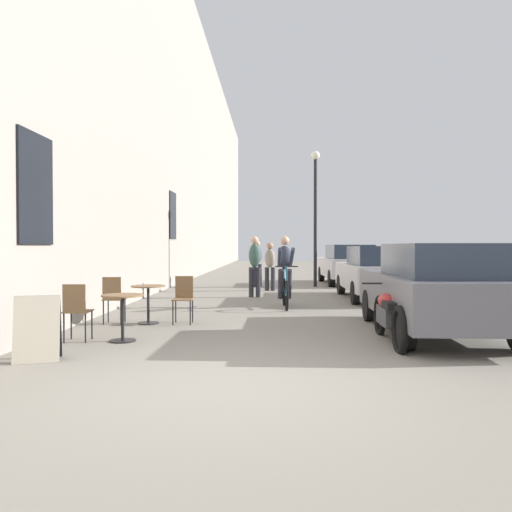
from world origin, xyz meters
TOP-DOWN VIEW (x-y plane):
  - ground_plane at (0.00, 0.00)m, footprint 88.00×88.00m
  - building_facade_left at (-3.45, 14.00)m, footprint 0.54×68.00m
  - cafe_table_near at (-1.87, 2.41)m, footprint 0.64×0.64m
  - cafe_chair_near_toward_street at (-2.56, 2.34)m, footprint 0.40×0.40m
  - cafe_table_mid at (-1.92, 4.19)m, footprint 0.64×0.64m
  - cafe_chair_mid_toward_street at (-2.56, 4.11)m, footprint 0.40×0.40m
  - cafe_chair_mid_toward_wall at (-1.26, 4.27)m, footprint 0.39×0.39m
  - sandwich_board_sign at (-2.57, 1.09)m, footprint 0.64×0.52m
  - cyclist_on_bicycle at (0.73, 6.85)m, footprint 0.52×1.76m
  - pedestrian_near at (-0.08, 9.16)m, footprint 0.35×0.26m
  - pedestrian_mid at (0.35, 11.32)m, footprint 0.37×0.28m
  - pedestrian_far at (-0.12, 12.94)m, footprint 0.37×0.28m
  - street_lamp at (1.98, 12.99)m, footprint 0.32×0.32m
  - parked_car_nearest at (3.10, 3.12)m, footprint 1.84×4.25m
  - parked_car_second at (3.30, 8.67)m, footprint 1.75×4.13m
  - parked_car_third at (3.33, 14.30)m, footprint 1.91×4.32m
  - parked_motorcycle at (2.20, 2.46)m, footprint 0.62×2.15m

SIDE VIEW (x-z plane):
  - ground_plane at x=0.00m, z-range 0.00..0.00m
  - parked_motorcycle at x=2.20m, z-range -0.05..0.86m
  - sandwich_board_sign at x=-2.57m, z-range 0.00..0.83m
  - cafe_chair_near_toward_street at x=-2.56m, z-range 0.07..0.96m
  - cafe_chair_mid_toward_street at x=-2.56m, z-range 0.07..0.96m
  - cafe_chair_mid_toward_wall at x=-1.26m, z-range 0.07..0.96m
  - cafe_table_near at x=-1.87m, z-range 0.16..0.88m
  - cafe_table_mid at x=-1.92m, z-range 0.16..0.88m
  - parked_car_second at x=3.30m, z-range 0.03..1.49m
  - parked_car_nearest at x=3.10m, z-range 0.03..1.53m
  - parked_car_third at x=3.33m, z-range 0.03..1.55m
  - cyclist_on_bicycle at x=0.73m, z-range -0.06..1.68m
  - pedestrian_mid at x=0.35m, z-range 0.10..1.69m
  - pedestrian_far at x=-0.12m, z-range 0.11..1.78m
  - pedestrian_near at x=-0.08m, z-range 0.11..1.86m
  - street_lamp at x=1.98m, z-range 0.66..5.56m
  - building_facade_left at x=-3.45m, z-range 0.00..12.85m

